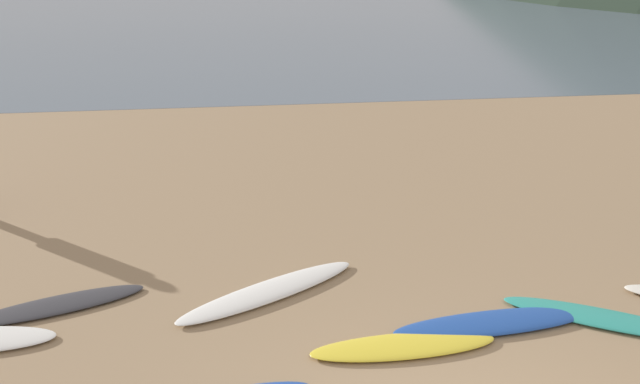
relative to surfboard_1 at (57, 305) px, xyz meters
name	(u,v)px	position (x,y,z in m)	size (l,w,h in m)	color
ground_plane	(323,146)	(4.09, 6.32, -0.13)	(120.00, 120.00, 0.20)	#997C5B
surfboard_1	(57,305)	(0.00, 0.00, 0.00)	(2.12, 0.48, 0.07)	#333338
surfboard_3	(269,291)	(2.60, 0.01, 0.01)	(2.61, 0.51, 0.09)	white
surfboard_4	(403,346)	(4.03, -1.38, 0.01)	(2.12, 0.51, 0.08)	yellow
surfboard_5	(493,323)	(5.18, -1.04, 0.01)	(2.44, 0.53, 0.09)	#1E479E
surfboard_6	(605,319)	(6.54, -1.10, 0.00)	(2.37, 0.48, 0.08)	teal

